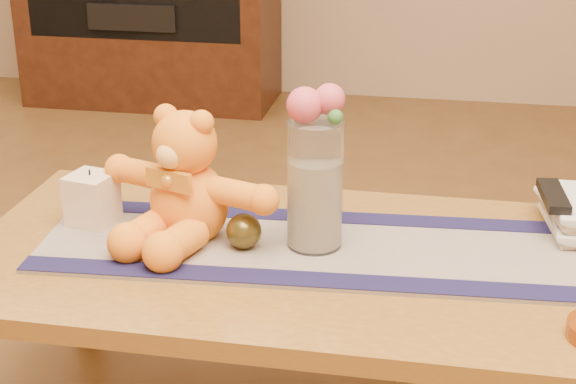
% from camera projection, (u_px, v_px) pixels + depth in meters
% --- Properties ---
extents(coffee_table_top, '(1.40, 0.70, 0.04)m').
position_uv_depth(coffee_table_top, '(312.00, 263.00, 1.73)').
color(coffee_table_top, brown).
rests_on(coffee_table_top, floor).
extents(table_leg_bl, '(0.07, 0.07, 0.41)m').
position_uv_depth(table_leg_bl, '(81.00, 270.00, 2.18)').
color(table_leg_bl, brown).
rests_on(table_leg_bl, floor).
extents(persian_runner, '(1.22, 0.43, 0.01)m').
position_uv_depth(persian_runner, '(337.00, 249.00, 1.73)').
color(persian_runner, '#231A4B').
rests_on(persian_runner, coffee_table_top).
extents(runner_border_near, '(1.20, 0.14, 0.00)m').
position_uv_depth(runner_border_near, '(332.00, 280.00, 1.60)').
color(runner_border_near, '#141238').
rests_on(runner_border_near, persian_runner).
extents(runner_border_far, '(1.20, 0.14, 0.00)m').
position_uv_depth(runner_border_far, '(342.00, 217.00, 1.86)').
color(runner_border_far, '#141238').
rests_on(runner_border_far, persian_runner).
extents(teddy_bear, '(0.46, 0.42, 0.26)m').
position_uv_depth(teddy_bear, '(188.00, 176.00, 1.73)').
color(teddy_bear, orange).
rests_on(teddy_bear, persian_runner).
extents(pillar_candle, '(0.11, 0.11, 0.11)m').
position_uv_depth(pillar_candle, '(92.00, 199.00, 1.82)').
color(pillar_candle, beige).
rests_on(pillar_candle, persian_runner).
extents(candle_wick, '(0.00, 0.00, 0.01)m').
position_uv_depth(candle_wick, '(90.00, 172.00, 1.80)').
color(candle_wick, black).
rests_on(candle_wick, pillar_candle).
extents(glass_vase, '(0.11, 0.11, 0.26)m').
position_uv_depth(glass_vase, '(315.00, 185.00, 1.69)').
color(glass_vase, silver).
rests_on(glass_vase, persian_runner).
extents(potpourri_fill, '(0.09, 0.09, 0.18)m').
position_uv_depth(potpourri_fill, '(315.00, 203.00, 1.70)').
color(potpourri_fill, beige).
rests_on(potpourri_fill, glass_vase).
extents(rose_left, '(0.07, 0.07, 0.07)m').
position_uv_depth(rose_left, '(305.00, 105.00, 1.62)').
color(rose_left, '#C94757').
rests_on(rose_left, glass_vase).
extents(rose_right, '(0.06, 0.06, 0.06)m').
position_uv_depth(rose_right, '(330.00, 99.00, 1.62)').
color(rose_right, '#C94757').
rests_on(rose_right, glass_vase).
extents(blue_flower_back, '(0.04, 0.04, 0.04)m').
position_uv_depth(blue_flower_back, '(324.00, 103.00, 1.66)').
color(blue_flower_back, '#4B67A2').
rests_on(blue_flower_back, glass_vase).
extents(blue_flower_side, '(0.04, 0.04, 0.04)m').
position_uv_depth(blue_flower_side, '(302.00, 108.00, 1.66)').
color(blue_flower_side, '#4B67A2').
rests_on(blue_flower_side, glass_vase).
extents(leaf_sprig, '(0.03, 0.03, 0.03)m').
position_uv_depth(leaf_sprig, '(335.00, 117.00, 1.61)').
color(leaf_sprig, '#33662D').
rests_on(leaf_sprig, glass_vase).
extents(bronze_ball, '(0.09, 0.09, 0.07)m').
position_uv_depth(bronze_ball, '(244.00, 231.00, 1.71)').
color(bronze_ball, '#473D17').
rests_on(bronze_ball, persian_runner).
extents(book_bottom, '(0.19, 0.24, 0.02)m').
position_uv_depth(book_bottom, '(548.00, 227.00, 1.81)').
color(book_bottom, beige).
rests_on(book_bottom, coffee_table_top).
extents(book_lower, '(0.17, 0.23, 0.02)m').
position_uv_depth(book_lower, '(552.00, 219.00, 1.80)').
color(book_lower, beige).
rests_on(book_lower, book_bottom).
extents(book_upper, '(0.20, 0.25, 0.02)m').
position_uv_depth(book_upper, '(547.00, 209.00, 1.80)').
color(book_upper, beige).
rests_on(book_upper, book_lower).
extents(book_top, '(0.17, 0.23, 0.02)m').
position_uv_depth(book_top, '(554.00, 202.00, 1.79)').
color(book_top, beige).
rests_on(book_top, book_upper).
extents(tv_remote, '(0.06, 0.16, 0.02)m').
position_uv_depth(tv_remote, '(553.00, 196.00, 1.78)').
color(tv_remote, black).
rests_on(tv_remote, book_top).
extents(stereo_lower, '(0.42, 0.28, 0.12)m').
position_uv_depth(stereo_lower, '(141.00, 13.00, 4.06)').
color(stereo_lower, black).
rests_on(stereo_lower, media_cabinet).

